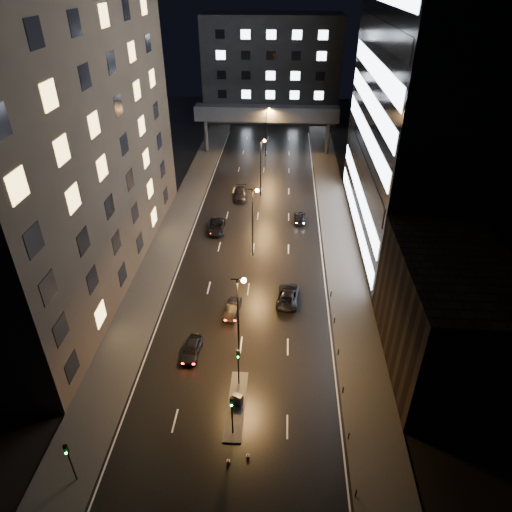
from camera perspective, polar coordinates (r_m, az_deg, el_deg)
The scene contains 26 objects.
ground at distance 74.33m, azimuth 0.23°, elevation 5.02°, with size 160.00×160.00×0.00m, color black.
sidewalk_left at distance 71.69m, azimuth -10.05°, elevation 3.45°, with size 5.00×110.00×0.15m, color #383533.
sidewalk_right at distance 70.32m, azimuth 10.22°, elevation 2.83°, with size 5.00×110.00×0.15m, color #383533.
building_left at distance 58.21m, azimuth -24.41°, elevation 15.57°, with size 15.00×48.00×40.00m, color #2D2319.
building_right_low at distance 47.64m, azimuth 22.75°, elevation -6.82°, with size 10.00×18.00×12.00m, color black.
building_right_glass at distance 66.44m, azimuth 23.57°, elevation 19.82°, with size 20.00×36.00×45.00m, color black.
building_far at distance 125.85m, azimuth 1.96°, elevation 22.43°, with size 34.00×14.00×25.00m, color #333335.
skybridge at distance 99.40m, azimuth 1.33°, elevation 17.30°, with size 30.00×3.00×10.00m.
median_island at distance 44.18m, azimuth -2.47°, elevation -18.11°, with size 1.60×8.00×0.15m, color #383533.
traffic_signal_near at distance 43.59m, azimuth -2.23°, elevation -13.06°, with size 0.28×0.34×4.40m.
traffic_signal_far at distance 39.95m, azimuth -3.03°, elevation -18.67°, with size 0.28×0.34×4.40m.
traffic_signal_corner at distance 40.07m, azimuth -22.34°, elevation -22.27°, with size 0.28×0.34×4.40m.
bollard_row at distance 47.16m, azimuth 10.51°, elevation -13.93°, with size 0.12×25.12×0.90m.
streetlight_near at distance 43.90m, azimuth -2.06°, elevation -6.67°, with size 1.45×0.50×10.15m.
streetlight_mid_a at distance 60.70m, azimuth -0.28°, elevation 5.27°, with size 1.45×0.50×10.15m.
streetlight_mid_b at distance 79.00m, azimuth 0.72°, elevation 11.88°, with size 1.45×0.50×10.15m.
streetlight_far at distance 97.97m, azimuth 1.36°, elevation 15.96°, with size 1.45×0.50×10.15m.
car_away_a at distance 48.63m, azimuth -8.02°, elevation -11.45°, with size 1.69×4.19×1.43m, color black.
car_away_b at distance 53.24m, azimuth -3.01°, elevation -6.64°, with size 1.42×4.06×1.34m, color black.
car_away_c at distance 69.86m, azimuth -4.94°, elevation 3.66°, with size 2.41×5.22×1.45m, color black.
car_away_d at distance 80.26m, azimuth -1.94°, elevation 7.78°, with size 2.17×5.34×1.55m, color black.
car_toward_a at distance 55.21m, azimuth 4.03°, elevation -4.94°, with size 2.48×5.38×1.49m, color black.
car_toward_b at distance 72.85m, azimuth 5.50°, elevation 4.83°, with size 1.79×4.41×1.28m, color black.
utility_cabinet at distance 43.68m, azimuth -2.31°, elevation -17.51°, with size 0.89×0.49×1.20m, color #4D4D50.
cone_a at distance 40.60m, azimuth -3.47°, elevation -24.22°, with size 0.36×0.36×0.56m, color #FF510D.
cone_b at distance 40.81m, azimuth -1.03°, elevation -23.72°, with size 0.34×0.34×0.54m, color #EC5F0C.
Camera 1 is at (3.89, -25.92, 34.12)m, focal length 32.00 mm.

